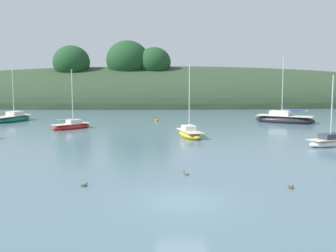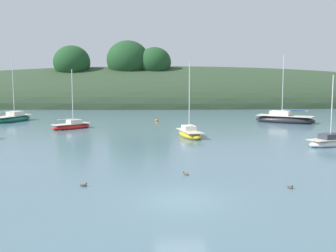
{
  "view_description": "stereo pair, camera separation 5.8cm",
  "coord_description": "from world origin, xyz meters",
  "px_view_note": "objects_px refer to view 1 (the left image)",
  "views": [
    {
      "loc": [
        -1.21,
        -18.82,
        5.7
      ],
      "look_at": [
        0.0,
        20.0,
        1.2
      ],
      "focal_mm": 44.35,
      "sensor_mm": 36.0,
      "label": 1
    },
    {
      "loc": [
        -1.15,
        -18.82,
        5.7
      ],
      "look_at": [
        0.0,
        20.0,
        1.2
      ],
      "focal_mm": 44.35,
      "sensor_mm": 36.0,
      "label": 2
    }
  ],
  "objects_px": {
    "sailboat_teal_outer": "(190,133)",
    "duck_trailing": "(186,174)",
    "sailboat_navy_dinghy": "(284,119)",
    "sailboat_yellow_far": "(72,126)",
    "sailboat_white_near": "(332,142)",
    "duck_lone_right": "(84,185)",
    "sailboat_red_portside": "(13,118)",
    "mooring_buoy_outer": "(157,120)",
    "duck_straggler": "(291,187)"
  },
  "relations": [
    {
      "from": "sailboat_navy_dinghy",
      "to": "duck_trailing",
      "type": "height_order",
      "value": "sailboat_navy_dinghy"
    },
    {
      "from": "sailboat_yellow_far",
      "to": "sailboat_red_portside",
      "type": "height_order",
      "value": "sailboat_red_portside"
    },
    {
      "from": "sailboat_red_portside",
      "to": "sailboat_teal_outer",
      "type": "xyz_separation_m",
      "value": [
        22.2,
        -15.2,
        -0.06
      ]
    },
    {
      "from": "duck_straggler",
      "to": "sailboat_red_portside",
      "type": "bearing_deg",
      "value": 127.0
    },
    {
      "from": "duck_lone_right",
      "to": "sailboat_teal_outer",
      "type": "bearing_deg",
      "value": 68.81
    },
    {
      "from": "sailboat_yellow_far",
      "to": "duck_lone_right",
      "type": "xyz_separation_m",
      "value": [
        5.7,
        -25.33,
        -0.26
      ]
    },
    {
      "from": "sailboat_white_near",
      "to": "mooring_buoy_outer",
      "type": "bearing_deg",
      "value": 126.05
    },
    {
      "from": "duck_straggler",
      "to": "duck_trailing",
      "type": "height_order",
      "value": "same"
    },
    {
      "from": "sailboat_teal_outer",
      "to": "duck_trailing",
      "type": "height_order",
      "value": "sailboat_teal_outer"
    },
    {
      "from": "sailboat_navy_dinghy",
      "to": "sailboat_yellow_far",
      "type": "bearing_deg",
      "value": -167.82
    },
    {
      "from": "sailboat_red_portside",
      "to": "sailboat_white_near",
      "type": "height_order",
      "value": "sailboat_red_portside"
    },
    {
      "from": "sailboat_red_portside",
      "to": "duck_trailing",
      "type": "distance_m",
      "value": 37.41
    },
    {
      "from": "sailboat_yellow_far",
      "to": "sailboat_teal_outer",
      "type": "relative_size",
      "value": 0.93
    },
    {
      "from": "sailboat_yellow_far",
      "to": "sailboat_teal_outer",
      "type": "distance_m",
      "value": 14.58
    },
    {
      "from": "duck_trailing",
      "to": "duck_lone_right",
      "type": "xyz_separation_m",
      "value": [
        -5.59,
        -2.41,
        0.0
      ]
    },
    {
      "from": "sailboat_red_portside",
      "to": "sailboat_navy_dinghy",
      "type": "distance_m",
      "value": 35.52
    },
    {
      "from": "sailboat_yellow_far",
      "to": "sailboat_white_near",
      "type": "relative_size",
      "value": 1.12
    },
    {
      "from": "sailboat_red_portside",
      "to": "duck_trailing",
      "type": "relative_size",
      "value": 20.49
    },
    {
      "from": "sailboat_navy_dinghy",
      "to": "mooring_buoy_outer",
      "type": "relative_size",
      "value": 16.35
    },
    {
      "from": "sailboat_yellow_far",
      "to": "duck_trailing",
      "type": "bearing_deg",
      "value": -63.77
    },
    {
      "from": "duck_straggler",
      "to": "sailboat_white_near",
      "type": "bearing_deg",
      "value": 59.39
    },
    {
      "from": "sailboat_red_portside",
      "to": "sailboat_teal_outer",
      "type": "distance_m",
      "value": 26.9
    },
    {
      "from": "duck_trailing",
      "to": "mooring_buoy_outer",
      "type": "bearing_deg",
      "value": 93.08
    },
    {
      "from": "sailboat_yellow_far",
      "to": "duck_straggler",
      "type": "distance_m",
      "value": 30.85
    },
    {
      "from": "sailboat_red_portside",
      "to": "duck_lone_right",
      "type": "bearing_deg",
      "value": -65.85
    },
    {
      "from": "sailboat_teal_outer",
      "to": "duck_straggler",
      "type": "relative_size",
      "value": 18.0
    },
    {
      "from": "mooring_buoy_outer",
      "to": "sailboat_teal_outer",
      "type": "bearing_deg",
      "value": -77.68
    },
    {
      "from": "sailboat_navy_dinghy",
      "to": "sailboat_white_near",
      "type": "bearing_deg",
      "value": -95.04
    },
    {
      "from": "sailboat_yellow_far",
      "to": "sailboat_navy_dinghy",
      "type": "bearing_deg",
      "value": 12.18
    },
    {
      "from": "sailboat_yellow_far",
      "to": "sailboat_white_near",
      "type": "height_order",
      "value": "sailboat_yellow_far"
    },
    {
      "from": "sailboat_white_near",
      "to": "duck_lone_right",
      "type": "bearing_deg",
      "value": -145.93
    },
    {
      "from": "sailboat_yellow_far",
      "to": "duck_straggler",
      "type": "xyz_separation_m",
      "value": [
        16.51,
        -26.07,
        -0.26
      ]
    },
    {
      "from": "mooring_buoy_outer",
      "to": "duck_lone_right",
      "type": "height_order",
      "value": "mooring_buoy_outer"
    },
    {
      "from": "sailboat_yellow_far",
      "to": "sailboat_teal_outer",
      "type": "xyz_separation_m",
      "value": [
        12.84,
        -6.93,
        0.02
      ]
    },
    {
      "from": "sailboat_navy_dinghy",
      "to": "sailboat_teal_outer",
      "type": "relative_size",
      "value": 1.2
    },
    {
      "from": "sailboat_white_near",
      "to": "sailboat_navy_dinghy",
      "type": "xyz_separation_m",
      "value": [
        1.61,
        18.28,
        0.13
      ]
    },
    {
      "from": "sailboat_navy_dinghy",
      "to": "duck_trailing",
      "type": "relative_size",
      "value": 21.66
    },
    {
      "from": "duck_trailing",
      "to": "sailboat_red_portside",
      "type": "bearing_deg",
      "value": 123.51
    },
    {
      "from": "duck_lone_right",
      "to": "duck_straggler",
      "type": "bearing_deg",
      "value": -3.9
    },
    {
      "from": "mooring_buoy_outer",
      "to": "duck_trailing",
      "type": "xyz_separation_m",
      "value": [
        1.65,
        -30.6,
        -0.07
      ]
    },
    {
      "from": "sailboat_yellow_far",
      "to": "duck_trailing",
      "type": "distance_m",
      "value": 25.55
    },
    {
      "from": "sailboat_navy_dinghy",
      "to": "duck_trailing",
      "type": "bearing_deg",
      "value": -117.35
    },
    {
      "from": "sailboat_red_portside",
      "to": "sailboat_white_near",
      "type": "distance_m",
      "value": 39.76
    },
    {
      "from": "sailboat_teal_outer",
      "to": "duck_trailing",
      "type": "distance_m",
      "value": 16.07
    },
    {
      "from": "mooring_buoy_outer",
      "to": "sailboat_white_near",
      "type": "bearing_deg",
      "value": -53.95
    },
    {
      "from": "sailboat_navy_dinghy",
      "to": "duck_lone_right",
      "type": "bearing_deg",
      "value": -123.33
    },
    {
      "from": "sailboat_white_near",
      "to": "duck_straggler",
      "type": "xyz_separation_m",
      "value": [
        -7.94,
        -13.41,
        -0.26
      ]
    },
    {
      "from": "sailboat_red_portside",
      "to": "duck_lone_right",
      "type": "distance_m",
      "value": 36.82
    },
    {
      "from": "sailboat_red_portside",
      "to": "duck_straggler",
      "type": "height_order",
      "value": "sailboat_red_portside"
    },
    {
      "from": "duck_trailing",
      "to": "duck_lone_right",
      "type": "bearing_deg",
      "value": -156.66
    }
  ]
}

